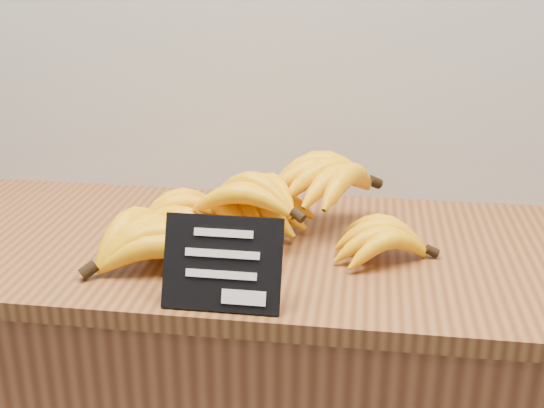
{
  "coord_description": "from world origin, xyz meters",
  "views": [
    {
      "loc": [
        0.22,
        1.68,
        1.42
      ],
      "look_at": [
        0.07,
        2.7,
        1.02
      ],
      "focal_mm": 45.0,
      "sensor_mm": 36.0,
      "label": 1
    }
  ],
  "objects": [
    {
      "name": "chalkboard_sign",
      "position": [
        0.03,
        2.52,
        0.99
      ],
      "size": [
        0.17,
        0.06,
        0.13
      ],
      "primitive_type": "cube",
      "rotation": [
        -0.41,
        0.0,
        0.0
      ],
      "color": "black",
      "rests_on": "counter_top"
    },
    {
      "name": "banana_pile",
      "position": [
        0.03,
        2.76,
        0.98
      ],
      "size": [
        0.58,
        0.38,
        0.13
      ],
      "color": "#FFB80A",
      "rests_on": "counter_top"
    },
    {
      "name": "counter_top",
      "position": [
        0.07,
        2.75,
        0.92
      ],
      "size": [
        1.3,
        0.54,
        0.03
      ],
      "primitive_type": "cube",
      "color": "brown",
      "rests_on": "counter"
    }
  ]
}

